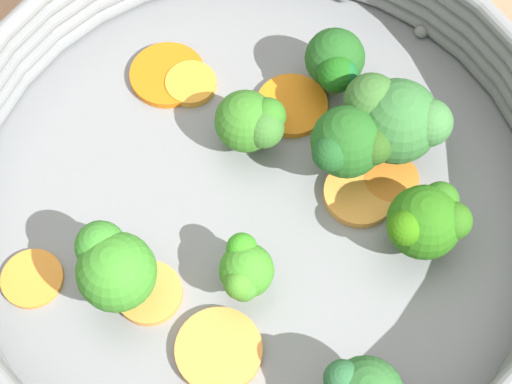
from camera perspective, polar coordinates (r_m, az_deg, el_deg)
ground_plane at (r=0.50m, az=-0.00°, el=-1.58°), size 4.00×4.00×0.00m
skillet at (r=0.49m, az=-0.00°, el=-1.20°), size 0.33×0.33×0.02m
skillet_rim_wall at (r=0.46m, az=-0.00°, el=0.72°), size 0.34×0.34×0.06m
skillet_rivet_left at (r=0.55m, az=10.98°, el=10.51°), size 0.01×0.01×0.01m
carrot_slice_0 at (r=0.49m, az=6.92°, el=-0.10°), size 0.06×0.06×0.01m
carrot_slice_1 at (r=0.52m, az=-4.36°, el=7.21°), size 0.03×0.03×0.01m
carrot_slice_2 at (r=0.45m, az=-2.50°, el=-10.51°), size 0.06×0.06×0.01m
carrot_slice_3 at (r=0.48m, az=-14.70°, el=-5.61°), size 0.03×0.03×0.00m
carrot_slice_4 at (r=0.53m, az=-5.92°, el=7.78°), size 0.06×0.06×0.00m
carrot_slice_5 at (r=0.49m, az=8.99°, el=0.82°), size 0.03×0.03×0.01m
carrot_slice_6 at (r=0.51m, az=2.41°, el=5.79°), size 0.05×0.05×0.00m
carrot_slice_7 at (r=0.46m, az=-7.13°, el=-6.70°), size 0.05×0.05×0.01m
broccoli_floret_0 at (r=0.46m, az=11.31°, el=-1.91°), size 0.04×0.05×0.05m
broccoli_floret_1 at (r=0.48m, az=-0.29°, el=4.67°), size 0.04×0.04×0.04m
broccoli_floret_2 at (r=0.44m, az=-0.73°, el=-5.32°), size 0.03×0.03×0.04m
broccoli_floret_3 at (r=0.44m, az=-9.54°, el=-4.86°), size 0.05×0.04×0.05m
broccoli_floret_4 at (r=0.48m, az=9.31°, el=4.88°), size 0.06×0.05×0.06m
broccoli_floret_5 at (r=0.47m, az=6.17°, el=3.17°), size 0.04×0.04×0.05m
broccoli_floret_6 at (r=0.50m, az=5.62°, el=8.47°), size 0.04×0.04×0.05m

